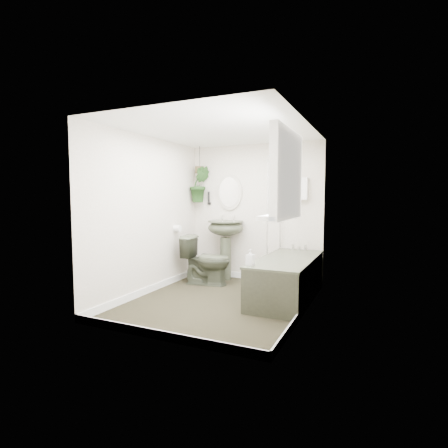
% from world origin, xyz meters
% --- Properties ---
extents(floor, '(2.30, 2.80, 0.02)m').
position_xyz_m(floor, '(0.00, 0.00, -0.01)').
color(floor, black).
rests_on(floor, ground).
extents(ceiling, '(2.30, 2.80, 0.02)m').
position_xyz_m(ceiling, '(0.00, 0.00, 2.31)').
color(ceiling, white).
rests_on(ceiling, ground).
extents(wall_back, '(2.30, 0.02, 2.30)m').
position_xyz_m(wall_back, '(0.00, 1.41, 1.15)').
color(wall_back, silver).
rests_on(wall_back, ground).
extents(wall_front, '(2.30, 0.02, 2.30)m').
position_xyz_m(wall_front, '(0.00, -1.41, 1.15)').
color(wall_front, silver).
rests_on(wall_front, ground).
extents(wall_left, '(0.02, 2.80, 2.30)m').
position_xyz_m(wall_left, '(-1.16, 0.00, 1.15)').
color(wall_left, silver).
rests_on(wall_left, ground).
extents(wall_right, '(0.02, 2.80, 2.30)m').
position_xyz_m(wall_right, '(1.16, 0.00, 1.15)').
color(wall_right, silver).
rests_on(wall_right, ground).
extents(skirting, '(2.30, 2.80, 0.10)m').
position_xyz_m(skirting, '(0.00, 0.00, 0.05)').
color(skirting, white).
rests_on(skirting, floor).
extents(bathtub, '(0.72, 1.72, 0.58)m').
position_xyz_m(bathtub, '(0.80, 0.50, 0.29)').
color(bathtub, '#3E4432').
rests_on(bathtub, floor).
extents(bath_screen, '(0.04, 0.72, 1.40)m').
position_xyz_m(bath_screen, '(0.47, 0.99, 1.28)').
color(bath_screen, silver).
rests_on(bath_screen, bathtub).
extents(shower_box, '(0.20, 0.10, 0.35)m').
position_xyz_m(shower_box, '(0.80, 1.34, 1.55)').
color(shower_box, white).
rests_on(shower_box, wall_back).
extents(oval_mirror, '(0.46, 0.03, 0.62)m').
position_xyz_m(oval_mirror, '(-0.45, 1.37, 1.50)').
color(oval_mirror, '#BEB6A5').
rests_on(oval_mirror, wall_back).
extents(wall_sconce, '(0.04, 0.04, 0.22)m').
position_xyz_m(wall_sconce, '(-0.85, 1.36, 1.40)').
color(wall_sconce, black).
rests_on(wall_sconce, wall_back).
extents(toilet_roll_holder, '(0.11, 0.11, 0.11)m').
position_xyz_m(toilet_roll_holder, '(-1.10, 0.70, 0.90)').
color(toilet_roll_holder, white).
rests_on(toilet_roll_holder, wall_left).
extents(window_recess, '(0.08, 1.00, 0.90)m').
position_xyz_m(window_recess, '(1.09, -0.70, 1.65)').
color(window_recess, white).
rests_on(window_recess, wall_right).
extents(window_sill, '(0.18, 1.00, 0.04)m').
position_xyz_m(window_sill, '(1.02, -0.70, 1.23)').
color(window_sill, white).
rests_on(window_sill, wall_right).
extents(window_blinds, '(0.01, 0.86, 0.76)m').
position_xyz_m(window_blinds, '(1.04, -0.70, 1.65)').
color(window_blinds, white).
rests_on(window_blinds, wall_right).
extents(toilet, '(0.84, 0.56, 0.79)m').
position_xyz_m(toilet, '(-0.60, 0.78, 0.40)').
color(toilet, '#3E4432').
rests_on(toilet, floor).
extents(pedestal_sink, '(0.70, 0.63, 1.03)m').
position_xyz_m(pedestal_sink, '(-0.45, 1.20, 0.51)').
color(pedestal_sink, '#3E4432').
rests_on(pedestal_sink, floor).
extents(sill_plant, '(0.20, 0.18, 0.22)m').
position_xyz_m(sill_plant, '(0.97, -0.40, 1.36)').
color(sill_plant, black).
rests_on(sill_plant, window_sill).
extents(hanging_plant, '(0.44, 0.41, 0.63)m').
position_xyz_m(hanging_plant, '(-0.97, 1.25, 1.64)').
color(hanging_plant, black).
rests_on(hanging_plant, ceiling).
extents(soap_bottle, '(0.10, 0.10, 0.20)m').
position_xyz_m(soap_bottle, '(0.51, -0.19, 0.68)').
color(soap_bottle, '#312D2E').
rests_on(soap_bottle, bathtub).
extents(hanging_pot, '(0.16, 0.16, 0.12)m').
position_xyz_m(hanging_pot, '(-0.97, 1.25, 1.89)').
color(hanging_pot, '#4E4025').
rests_on(hanging_pot, ceiling).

